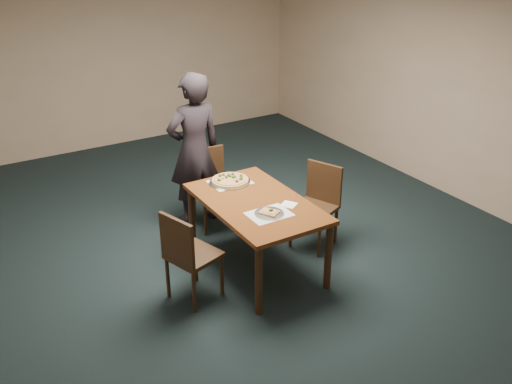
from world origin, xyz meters
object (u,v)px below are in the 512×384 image
slice_plate_far (222,183)px  chair_right (318,200)px  diner (194,150)px  dining_table (256,209)px  chair_far (211,183)px  slice_plate_near (269,213)px  pizza_pan (230,180)px  chair_left (187,253)px

slice_plate_far → chair_right: bearing=-26.4°
diner → dining_table: bearing=92.2°
chair_far → diner: 0.42m
slice_plate_near → dining_table: bearing=83.1°
slice_plate_near → slice_plate_far: 0.83m
dining_table → diner: (-0.07, 1.23, 0.24)m
diner → pizza_pan: diner is taller
diner → slice_plate_near: (0.04, -1.53, -0.13)m
pizza_pan → chair_left: bearing=-140.1°
pizza_pan → slice_plate_far: size_ratio=1.54×
chair_right → slice_plate_near: bearing=-89.7°
diner → pizza_pan: 0.71m
slice_plate_far → dining_table: bearing=-79.9°
dining_table → chair_left: chair_left is taller
chair_left → slice_plate_far: bearing=-64.3°
chair_left → slice_plate_near: (0.80, -0.13, 0.25)m
pizza_pan → dining_table: bearing=-90.2°
chair_right → diner: 1.52m
dining_table → chair_left: size_ratio=1.65×
chair_left → diner: diner is taller
chair_right → pizza_pan: size_ratio=2.12×
chair_right → slice_plate_near: chair_right is taller
chair_left → slice_plate_far: size_ratio=3.25×
chair_far → slice_plate_near: (-0.08, -1.39, 0.25)m
chair_left → slice_plate_near: chair_left is taller
diner → slice_plate_far: diner is taller
dining_table → pizza_pan: pizza_pan is taller
chair_far → chair_right: size_ratio=1.00×
chair_far → slice_plate_near: size_ratio=3.25×
diner → chair_far: bearing=129.2°
chair_right → pizza_pan: 0.98m
chair_far → slice_plate_near: chair_far is taller
pizza_pan → chair_right: bearing=-29.0°
slice_plate_near → pizza_pan: bearing=87.4°
chair_far → slice_plate_near: bearing=-88.2°
diner → slice_plate_near: bearing=90.2°
chair_left → slice_plate_near: 0.85m
chair_far → chair_left: bearing=-119.9°
chair_left → pizza_pan: bearing=-67.7°
slice_plate_near → chair_far: bearing=86.5°
chair_right → pizza_pan: bearing=-141.9°
chair_far → pizza_pan: (-0.05, -0.56, 0.26)m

